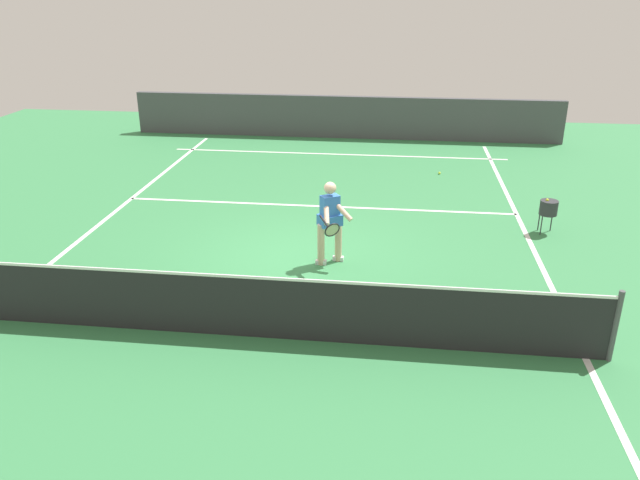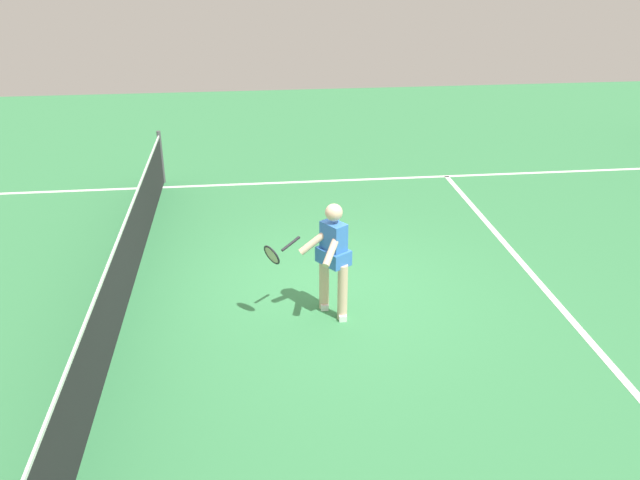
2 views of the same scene
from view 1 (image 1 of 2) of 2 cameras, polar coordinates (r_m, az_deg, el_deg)
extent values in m
plane|color=#38844C|center=(11.74, -2.12, -1.80)|extent=(26.61, 26.61, 0.00)
cube|color=#47474C|center=(20.98, 2.20, 11.10)|extent=(13.97, 0.24, 1.36)
cube|color=white|center=(19.00, 1.58, 7.80)|extent=(9.97, 0.10, 0.01)
cube|color=white|center=(14.52, -0.24, 3.10)|extent=(8.97, 0.10, 0.01)
cube|color=white|center=(11.93, 19.71, -2.77)|extent=(0.10, 18.47, 0.01)
cube|color=white|center=(13.18, -21.77, -0.66)|extent=(0.10, 18.47, 0.01)
cylinder|color=#4C4C51|center=(9.39, 25.23, -7.11)|extent=(0.08, 0.08, 1.07)
cube|color=#232326|center=(9.08, -4.95, -6.26)|extent=(9.49, 0.02, 0.95)
cube|color=white|center=(8.85, -5.06, -3.47)|extent=(9.49, 0.02, 0.04)
cylinder|color=beige|center=(11.55, 1.68, -0.10)|extent=(0.13, 0.13, 0.78)
cylinder|color=beige|center=(11.39, 0.09, -0.42)|extent=(0.13, 0.13, 0.78)
cube|color=white|center=(11.69, 1.66, -1.69)|extent=(0.20, 0.10, 0.08)
cube|color=white|center=(11.54, 0.09, -2.02)|extent=(0.20, 0.10, 0.08)
cube|color=#3875D6|center=(11.24, 0.91, 2.79)|extent=(0.38, 0.35, 0.52)
cube|color=#3875D6|center=(11.31, 0.90, 1.84)|extent=(0.49, 0.46, 0.20)
sphere|color=beige|center=(11.11, 0.92, 4.74)|extent=(0.22, 0.22, 0.22)
cylinder|color=beige|center=(11.17, 1.95, 2.78)|extent=(0.46, 0.32, 0.37)
cylinder|color=beige|center=(11.04, 0.59, 2.54)|extent=(0.17, 0.49, 0.37)
cylinder|color=black|center=(10.75, 0.36, 1.74)|extent=(0.20, 0.26, 0.14)
torus|color=black|center=(10.52, 1.11, 0.92)|extent=(0.30, 0.26, 0.28)
cylinder|color=beige|center=(10.52, 1.11, 0.92)|extent=(0.25, 0.21, 0.23)
sphere|color=#D1E533|center=(17.27, 10.80, 5.99)|extent=(0.07, 0.07, 0.07)
cylinder|color=#333338|center=(13.61, 20.06, 2.78)|extent=(0.36, 0.36, 0.30)
cylinder|color=#333338|center=(13.58, 19.45, 1.24)|extent=(0.02, 0.02, 0.40)
cylinder|color=#333338|center=(13.87, 20.27, 1.56)|extent=(0.02, 0.02, 0.40)
cylinder|color=#333338|center=(13.81, 19.25, 1.62)|extent=(0.02, 0.02, 0.40)
sphere|color=#D1E533|center=(13.55, 19.94, 3.43)|extent=(0.07, 0.07, 0.07)
camera|label=2|loc=(11.37, 42.27, 15.48)|focal=36.68mm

